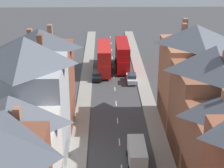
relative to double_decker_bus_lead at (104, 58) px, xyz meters
The scene contains 9 objects.
pavement_left 19.53m from the double_decker_bus_lead, 99.80° to the right, with size 2.20×104.00×0.14m, color gray.
pavement_right 20.45m from the double_decker_bus_lead, 70.07° to the right, with size 2.20×104.00×0.14m, color gray.
centre_line_dashes 21.32m from the double_decker_bus_lead, 85.09° to the right, with size 0.14×97.80×0.01m.
terrace_row_left 43.09m from the double_decker_bus_lead, 101.25° to the right, with size 8.00×53.16×14.74m.
double_decker_bus_lead is the anchor object (origin of this frame).
double_decker_bus_mid_street 4.16m from the double_decker_bus_lead, 30.15° to the left, with size 2.74×10.80×5.30m.
car_near_blue 7.98m from the double_decker_bus_lead, 50.57° to the right, with size 1.90×4.48×1.66m.
car_near_silver 4.82m from the double_decker_bus_lead, 107.15° to the right, with size 1.90×4.58×1.59m.
delivery_van 32.12m from the double_decker_bus_lead, 83.54° to the right, with size 2.20×5.20×2.41m.
Camera 1 is at (-1.97, -11.62, 24.25)m, focal length 60.00 mm.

